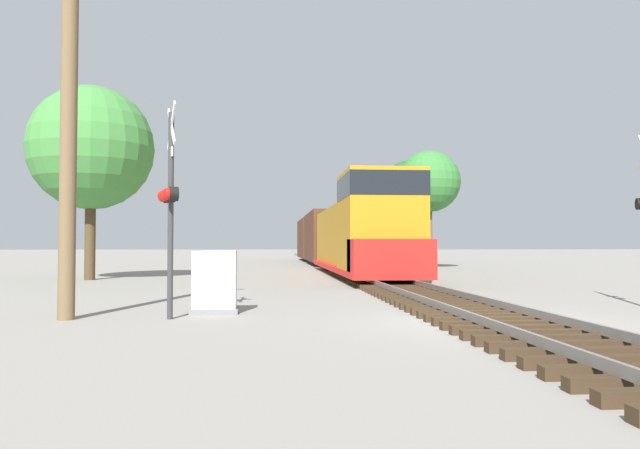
# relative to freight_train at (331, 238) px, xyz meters

# --- Properties ---
(ground_plane) EXTENTS (400.00, 400.00, 0.00)m
(ground_plane) POSITION_rel_freight_train_xyz_m (0.00, -32.25, -2.04)
(ground_plane) COLOR gray
(rail_track_bed) EXTENTS (2.60, 160.00, 0.31)m
(rail_track_bed) POSITION_rel_freight_train_xyz_m (0.00, -32.25, -1.91)
(rail_track_bed) COLOR #382819
(rail_track_bed) RESTS_ON ground
(freight_train) EXTENTS (3.03, 46.24, 4.46)m
(freight_train) POSITION_rel_freight_train_xyz_m (0.00, 0.00, 0.00)
(freight_train) COLOR #B77A14
(freight_train) RESTS_ON ground
(crossing_signal_near) EXTENTS (0.57, 1.01, 4.52)m
(crossing_signal_near) POSITION_rel_freight_train_xyz_m (-6.52, -31.07, 0.48)
(crossing_signal_near) COLOR #333333
(crossing_signal_near) RESTS_ON ground
(relay_cabinet) EXTENTS (1.07, 0.64, 1.42)m
(relay_cabinet) POSITION_rel_freight_train_xyz_m (-5.66, -30.03, -1.34)
(relay_cabinet) COLOR slate
(relay_cabinet) RESTS_ON ground
(utility_pole) EXTENTS (1.80, 0.35, 8.25)m
(utility_pole) POSITION_rel_freight_train_xyz_m (-8.62, -30.97, 2.17)
(utility_pole) COLOR brown
(utility_pole) RESTS_ON ground
(tree_far_right) EXTENTS (5.51, 5.51, 8.64)m
(tree_far_right) POSITION_rel_freight_train_xyz_m (-12.36, -15.96, 3.82)
(tree_far_right) COLOR #473521
(tree_far_right) RESTS_ON ground
(tree_mid_background) EXTENTS (4.05, 4.05, 7.76)m
(tree_mid_background) POSITION_rel_freight_train_xyz_m (6.08, -4.16, 3.67)
(tree_mid_background) COLOR brown
(tree_mid_background) RESTS_ON ground
(tree_deep_background) EXTENTS (4.45, 4.45, 8.88)m
(tree_deep_background) POSITION_rel_freight_train_xyz_m (7.63, 8.86, 4.59)
(tree_deep_background) COLOR brown
(tree_deep_background) RESTS_ON ground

